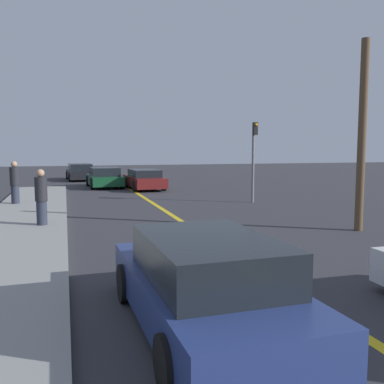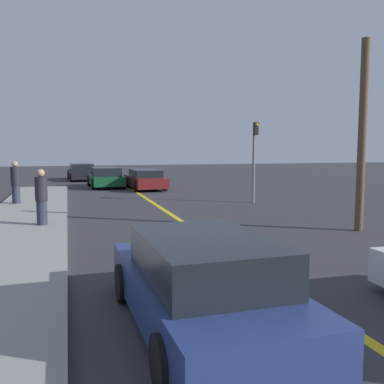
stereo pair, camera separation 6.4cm
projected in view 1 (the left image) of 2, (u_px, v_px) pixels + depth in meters
The scene contains 10 objects.
road_center_line at pixel (154, 204), 18.83m from camera, with size 0.20×60.00×0.01m.
sidewalk_left at pixel (21, 227), 12.90m from camera, with size 2.67×26.57×0.15m.
car_ahead_center at pixel (205, 285), 5.76m from camera, with size 1.98×4.41×1.33m.
car_far_distant at pixel (144, 179), 25.60m from camera, with size 2.03×4.73×1.18m.
car_parked_left_lot at pixel (105, 178), 26.56m from camera, with size 2.13×4.08×1.25m.
car_oncoming_far at pixel (80, 172), 32.59m from camera, with size 2.12×4.66×1.25m.
pedestrian_near_curb at pixel (41, 197), 12.86m from camera, with size 0.36×0.36×1.69m.
pedestrian_mid_group at pixel (15, 182), 17.78m from camera, with size 0.38×0.38×1.77m.
traffic_light at pixel (254, 153), 19.07m from camera, with size 0.18×0.40×3.58m.
utility_pole at pixel (362, 136), 12.52m from camera, with size 0.24×0.24×5.60m.
Camera 1 is at (-3.71, -0.38, 2.48)m, focal length 40.00 mm.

